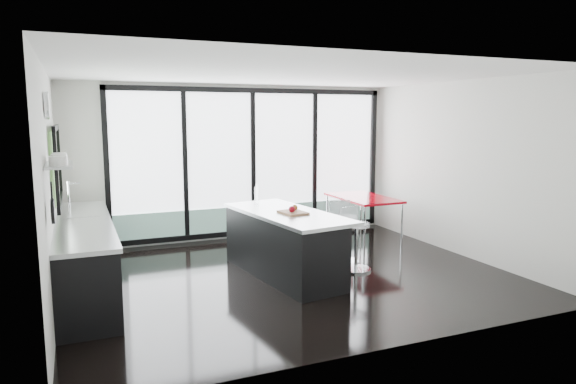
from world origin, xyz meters
name	(u,v)px	position (x,y,z in m)	size (l,w,h in m)	color
floor	(290,275)	(0.00, 0.00, 0.00)	(6.00, 5.00, 0.00)	black
ceiling	(290,74)	(0.00, 0.00, 2.80)	(6.00, 5.00, 0.00)	white
wall_back	(251,169)	(0.27, 2.47, 1.27)	(6.00, 0.09, 2.80)	beige
wall_front	(394,206)	(0.00, -2.50, 1.40)	(6.00, 0.00, 2.80)	beige
wall_left	(53,173)	(-2.97, 0.27, 1.56)	(0.26, 5.00, 2.80)	beige
wall_right	(462,169)	(3.00, 0.00, 1.40)	(0.00, 5.00, 2.80)	beige
counter_cabinets	(85,256)	(-2.67, 0.40, 0.46)	(0.69, 3.24, 1.36)	black
island	(283,244)	(-0.08, 0.04, 0.46)	(1.25, 2.34, 1.18)	black
bar_stool_near	(356,247)	(0.99, -0.14, 0.36)	(0.45, 0.45, 0.71)	silver
bar_stool_far	(344,239)	(1.02, 0.28, 0.37)	(0.46, 0.46, 0.73)	silver
red_table	(363,218)	(2.06, 1.46, 0.40)	(0.85, 1.48, 0.79)	#96000C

